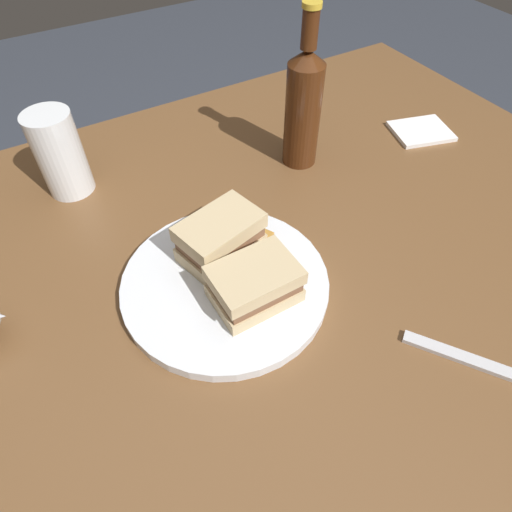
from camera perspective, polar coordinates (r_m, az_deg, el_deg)
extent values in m
plane|color=#333842|center=(1.29, 2.06, -21.21)|extent=(6.00, 6.00, 0.00)
cube|color=brown|center=(0.96, 2.65, -13.86)|extent=(1.26, 0.99, 0.71)
cylinder|color=white|center=(0.62, -3.98, -3.55)|extent=(0.29, 0.29, 0.02)
cube|color=#CCB284|center=(0.59, -0.19, -4.71)|extent=(0.11, 0.08, 0.02)
cube|color=brown|center=(0.57, -0.19, -3.63)|extent=(0.10, 0.07, 0.02)
cube|color=#CCB284|center=(0.56, -0.20, -2.49)|extent=(0.11, 0.08, 0.02)
cube|color=#CCB284|center=(0.64, -4.49, 1.12)|extent=(0.13, 0.10, 0.02)
cube|color=brown|center=(0.63, -4.60, 2.39)|extent=(0.12, 0.09, 0.02)
cube|color=#CCB284|center=(0.61, -4.72, 3.73)|extent=(0.13, 0.10, 0.02)
cube|color=#B77F33|center=(0.60, -0.15, -3.32)|extent=(0.04, 0.06, 0.01)
cube|color=gold|center=(0.60, 2.75, -4.15)|extent=(0.05, 0.06, 0.02)
cube|color=#B77F33|center=(0.66, -0.06, 2.81)|extent=(0.04, 0.06, 0.02)
cube|color=gold|center=(0.60, 0.45, -3.56)|extent=(0.05, 0.05, 0.02)
cylinder|color=white|center=(0.80, -23.97, 11.93)|extent=(0.08, 0.08, 0.14)
cylinder|color=#C67014|center=(0.81, -23.55, 10.86)|extent=(0.07, 0.07, 0.10)
cylinder|color=#47230F|center=(0.80, 6.00, 17.49)|extent=(0.06, 0.06, 0.18)
cone|color=#47230F|center=(0.75, 6.67, 24.19)|extent=(0.06, 0.06, 0.02)
cylinder|color=#47230F|center=(0.74, 6.98, 27.09)|extent=(0.03, 0.03, 0.06)
cylinder|color=gold|center=(0.72, 7.25, 29.50)|extent=(0.03, 0.03, 0.01)
cube|color=white|center=(0.97, 20.50, 14.85)|extent=(0.13, 0.12, 0.01)
cube|color=silver|center=(0.62, 26.57, -12.16)|extent=(0.12, 0.16, 0.01)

